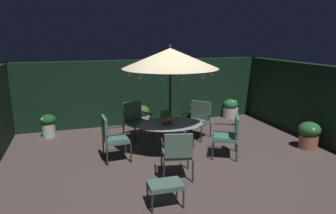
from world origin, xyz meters
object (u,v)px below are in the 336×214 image
(patio_chair_east, at_px, (177,151))
(ottoman_footrest, at_px, (165,186))
(patio_chair_southeast, at_px, (230,133))
(potted_plant_left_near, at_px, (48,124))
(potted_plant_right_near, at_px, (142,116))
(potted_plant_back_center, at_px, (230,109))
(potted_plant_right_far, at_px, (197,111))
(centerpiece_planter, at_px, (166,116))
(patio_chair_northeast, at_px, (111,135))
(patio_dining_table, at_px, (170,130))
(potted_plant_back_right, at_px, (309,134))
(patio_chair_north, at_px, (136,118))
(patio_chair_south, at_px, (198,117))
(patio_umbrella, at_px, (170,58))

(patio_chair_east, xyz_separation_m, ottoman_footrest, (-0.51, -0.85, -0.22))
(patio_chair_southeast, xyz_separation_m, potted_plant_left_near, (-4.10, 2.76, -0.20))
(patio_chair_southeast, xyz_separation_m, potted_plant_right_near, (-1.41, 2.97, -0.22))
(potted_plant_back_center, bearing_deg, patio_chair_southeast, -119.62)
(patio_chair_southeast, relative_size, potted_plant_right_far, 1.44)
(ottoman_footrest, bearing_deg, patio_chair_southeast, 37.40)
(centerpiece_planter, relative_size, potted_plant_right_near, 0.57)
(patio_chair_northeast, relative_size, potted_plant_right_near, 1.55)
(patio_dining_table, bearing_deg, potted_plant_back_right, -13.16)
(patio_chair_north, distance_m, ottoman_footrest, 3.52)
(patio_chair_northeast, xyz_separation_m, patio_chair_south, (2.50, 0.93, -0.03))
(patio_chair_southeast, bearing_deg, patio_umbrella, 151.98)
(patio_umbrella, relative_size, ottoman_footrest, 4.53)
(potted_plant_right_near, bearing_deg, patio_chair_northeast, -117.28)
(centerpiece_planter, distance_m, ottoman_footrest, 2.32)
(centerpiece_planter, xyz_separation_m, patio_chair_northeast, (-1.26, 0.02, -0.36))
(centerpiece_planter, bearing_deg, potted_plant_right_far, 52.35)
(patio_chair_southeast, xyz_separation_m, potted_plant_right_far, (0.42, 2.90, -0.20))
(patio_chair_east, distance_m, potted_plant_right_near, 3.69)
(potted_plant_right_near, distance_m, potted_plant_right_far, 1.83)
(potted_plant_back_right, height_order, potted_plant_right_far, potted_plant_right_far)
(potted_plant_back_center, bearing_deg, potted_plant_back_right, -82.96)
(patio_chair_northeast, height_order, ottoman_footrest, patio_chair_northeast)
(potted_plant_back_right, xyz_separation_m, potted_plant_left_near, (-6.26, 2.90, -0.00))
(patio_chair_northeast, relative_size, patio_chair_southeast, 1.05)
(patio_chair_north, relative_size, potted_plant_right_far, 1.48)
(patio_umbrella, bearing_deg, patio_chair_south, 38.05)
(patio_chair_north, bearing_deg, patio_umbrella, -65.94)
(patio_chair_east, height_order, potted_plant_right_far, patio_chair_east)
(patio_chair_northeast, distance_m, potted_plant_left_near, 2.63)
(patio_dining_table, relative_size, patio_chair_northeast, 1.56)
(patio_dining_table, distance_m, patio_chair_southeast, 1.40)
(centerpiece_planter, height_order, ottoman_footrest, centerpiece_planter)
(patio_umbrella, height_order, ottoman_footrest, patio_umbrella)
(potted_plant_right_near, bearing_deg, patio_umbrella, -85.65)
(patio_chair_north, xyz_separation_m, potted_plant_right_far, (2.23, 0.96, -0.20))
(centerpiece_planter, relative_size, patio_chair_northeast, 0.37)
(patio_chair_north, height_order, patio_chair_southeast, patio_chair_north)
(patio_chair_north, distance_m, potted_plant_back_center, 3.76)
(patio_chair_south, distance_m, potted_plant_back_right, 2.83)
(centerpiece_planter, relative_size, potted_plant_right_far, 0.56)
(patio_chair_north, relative_size, potted_plant_back_center, 1.60)
(patio_chair_northeast, distance_m, patio_chair_southeast, 2.70)
(patio_chair_east, xyz_separation_m, potted_plant_back_right, (3.70, 0.57, -0.21))
(patio_chair_east, relative_size, potted_plant_back_right, 1.46)
(ottoman_footrest, bearing_deg, patio_chair_north, 86.06)
(patio_umbrella, relative_size, potted_plant_right_far, 3.78)
(potted_plant_back_right, bearing_deg, centerpiece_planter, 168.59)
(patio_chair_east, distance_m, ottoman_footrest, 1.02)
(centerpiece_planter, distance_m, potted_plant_back_right, 3.65)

